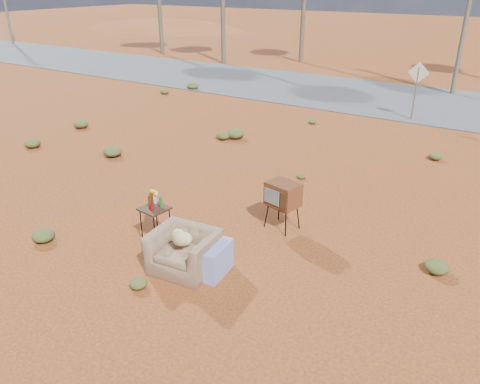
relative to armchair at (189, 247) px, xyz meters
The scene contains 9 objects.
ground 0.94m from the armchair, 135.19° to the left, with size 140.00×140.00×0.00m, color #95521D.
highway 15.59m from the armchair, 92.10° to the left, with size 140.00×7.00×0.04m, color #565659.
dirt_mound 46.15m from the armchair, 131.49° to the left, with size 26.00×18.00×2.00m, color #984A24.
armchair is the anchor object (origin of this frame).
tv_unit 2.47m from the armchair, 73.27° to the left, with size 0.76×0.66×1.07m.
side_table 1.42m from the armchair, 157.87° to the left, with size 0.58×0.58×1.04m.
rusty_bar 1.06m from the armchair, behind, with size 0.04×0.04×1.34m, color #532D16.
road_sign 12.64m from the armchair, 85.78° to the left, with size 0.78×0.06×2.19m.
scrub_patch 5.18m from the armchair, 105.67° to the left, with size 17.49×8.07×0.33m.
Camera 1 is at (5.33, -6.30, 4.99)m, focal length 35.00 mm.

